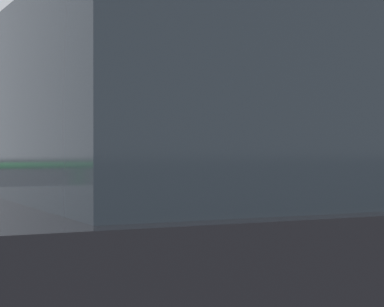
{
  "coord_description": "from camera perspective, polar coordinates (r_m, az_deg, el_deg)",
  "views": [
    {
      "loc": [
        -1.45,
        -3.74,
        1.29
      ],
      "look_at": [
        0.67,
        0.34,
        1.26
      ],
      "focal_mm": 68.22,
      "sensor_mm": 36.0,
      "label": 1
    }
  ],
  "objects": [
    {
      "name": "parking_meter",
      "position": [
        4.44,
        -4.47,
        -0.5
      ],
      "size": [
        0.16,
        0.17,
        1.52
      ],
      "rotation": [
        0.0,
        0.0,
        3.15
      ],
      "color": "slate",
      "rests_on": "sidewalk_curb"
    },
    {
      "name": "pedestrian_at_meter",
      "position": [
        4.73,
        2.51,
        -1.56
      ],
      "size": [
        0.65,
        0.52,
        1.72
      ],
      "rotation": [
        0.0,
        0.0,
        -3.22
      ],
      "color": "#1E233F",
      "rests_on": "sidewalk_curb"
    },
    {
      "name": "parked_sedan_black",
      "position": [
        2.81,
        6.78,
        -8.11
      ],
      "size": [
        4.64,
        1.9,
        1.76
      ],
      "rotation": [
        0.0,
        0.0,
        -1.59
      ],
      "color": "black",
      "rests_on": "ground"
    }
  ]
}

